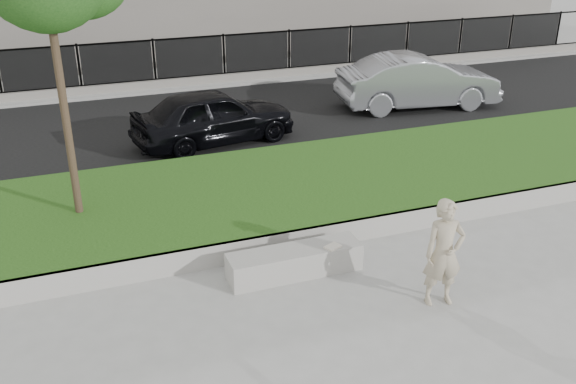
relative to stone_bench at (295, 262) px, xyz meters
name	(u,v)px	position (x,y,z in m)	size (l,w,h in m)	color
ground	(334,280)	(0.49, -0.40, -0.22)	(90.00, 90.00, 0.00)	gray
grass_bank	(270,194)	(0.49, 2.60, -0.02)	(34.00, 4.00, 0.40)	black
grass_kerb	(308,239)	(0.49, 0.64, -0.02)	(34.00, 0.08, 0.40)	gray
street	(202,121)	(0.49, 8.10, -0.20)	(34.00, 7.00, 0.04)	black
far_pavement	(170,80)	(0.49, 12.60, -0.16)	(34.00, 3.00, 0.12)	gray
iron_fence	(175,72)	(0.49, 11.60, 0.33)	(32.00, 0.30, 1.50)	slate
stone_bench	(295,262)	(0.00, 0.00, 0.00)	(2.11, 0.53, 0.43)	gray
man	(444,253)	(1.68, -1.46, 0.59)	(0.59, 0.39, 1.61)	tan
book	(333,247)	(0.57, -0.15, 0.23)	(0.24, 0.17, 0.03)	silver
car_dark	(214,116)	(0.35, 6.25, 0.48)	(1.56, 3.88, 1.32)	black
car_silver	(418,81)	(6.46, 7.15, 0.56)	(1.56, 4.47, 1.47)	#92949A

